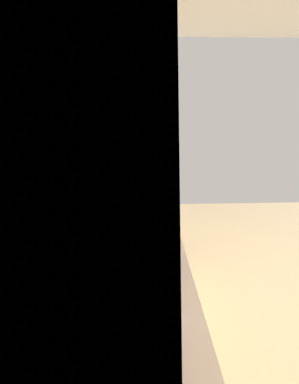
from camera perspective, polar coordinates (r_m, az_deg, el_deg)
The scene contains 5 objects.
wall_back at distance 1.45m, azimuth -16.34°, elevation -5.18°, with size 4.07×0.12×2.57m, color beige.
upper_cabinets at distance 0.89m, azimuth -11.66°, elevation 15.39°, with size 2.40×0.32×0.63m.
oven_range at distance 3.10m, azimuth -1.84°, elevation -7.07°, with size 0.59×0.62×1.09m.
microwave at distance 1.58m, azimuth -2.72°, elevation -12.39°, with size 0.44×0.38×0.26m.
kettle at distance 1.28m, azimuth 3.09°, elevation -25.07°, with size 0.21×0.15×0.17m.
Camera 1 is at (-1.27, 1.32, 1.89)m, focal length 23.38 mm.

